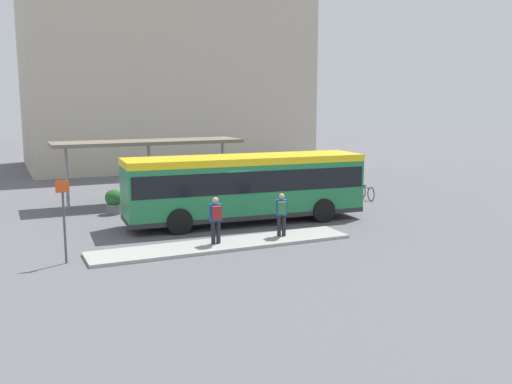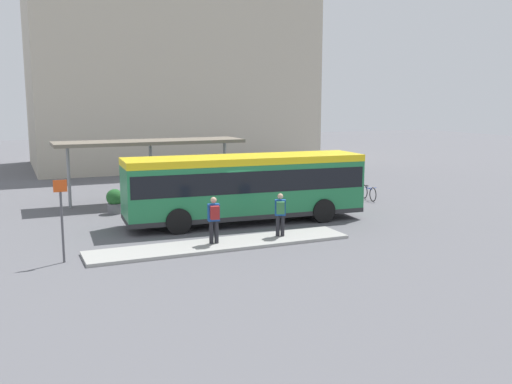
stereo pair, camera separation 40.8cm
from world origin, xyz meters
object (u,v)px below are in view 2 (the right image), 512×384
Objects in this scene: bicycle_black at (354,191)px; platform_sign at (62,217)px; potted_planter_far_side at (227,191)px; city_bus at (245,184)px; pedestrian_waiting at (280,212)px; potted_planter_near_shelter at (115,201)px; pedestrian_companion at (214,217)px; bicycle_orange at (348,189)px; bicycle_blue at (369,193)px.

bicycle_black is 0.63× the size of platform_sign.
bicycle_black is at bearing -7.35° from potted_planter_far_side.
city_bus is at bearing 22.88° from platform_sign.
potted_planter_near_shelter is at bearing 56.08° from pedestrian_waiting.
pedestrian_waiting is 0.97× the size of pedestrian_companion.
potted_planter_near_shelter is 0.89× the size of potted_planter_far_side.
bicycle_orange is at bearing 31.54° from city_bus.
city_bus is at bearing -41.29° from potted_planter_near_shelter.
pedestrian_companion is 1.47× the size of potted_planter_near_shelter.
potted_planter_near_shelter is at bearing 68.45° from platform_sign.
city_bus reaches higher than potted_planter_far_side.
potted_planter_far_side is (5.76, 0.03, 0.08)m from potted_planter_near_shelter.
pedestrian_waiting is at bearing -50.62° from bicycle_black.
potted_planter_far_side is at bearing -87.20° from bicycle_orange.
pedestrian_companion is 0.62× the size of platform_sign.
potted_planter_near_shelter is (-2.26, 7.83, -0.51)m from pedestrian_companion.
platform_sign is (-3.06, -7.74, 0.94)m from potted_planter_near_shelter.
pedestrian_waiting is 1.42× the size of potted_planter_near_shelter.
city_bus is 9.29m from bicycle_orange.
city_bus reaches higher than pedestrian_waiting.
pedestrian_waiting is 1.27× the size of potted_planter_far_side.
bicycle_black is 17.43m from platform_sign.
city_bus reaches higher than bicycle_blue.
bicycle_black is 0.84m from bicycle_orange.
pedestrian_waiting reaches higher than potted_planter_far_side.
pedestrian_companion is 8.16m from potted_planter_near_shelter.
city_bus is at bearing 24.07° from pedestrian_waiting.
potted_planter_near_shelter is at bearing -86.76° from bicycle_orange.
city_bus is 6.32× the size of pedestrian_waiting.
pedestrian_companion is 13.35m from bicycle_orange.
bicycle_black is 12.96m from potted_planter_near_shelter.
bicycle_orange is (-0.25, 1.65, -0.03)m from bicycle_blue.
bicycle_black is (7.97, 3.46, -1.36)m from city_bus.
platform_sign is at bearing 96.76° from pedestrian_companion.
bicycle_blue is (8.33, 6.06, -0.70)m from pedestrian_waiting.
pedestrian_waiting is 8.07m from platform_sign.
city_bus is at bearing -58.66° from bicycle_orange.
potted_planter_near_shelter is at bearing -95.58° from bicycle_black.
bicycle_black is at bearing -3.97° from potted_planter_near_shelter.
potted_planter_near_shelter is at bearing -89.06° from bicycle_blue.
potted_planter_far_side is at bearing 83.35° from city_bus.
platform_sign is at bearing -153.37° from city_bus.
city_bus is 6.70m from potted_planter_near_shelter.
pedestrian_waiting is at bearing -57.27° from potted_planter_near_shelter.
pedestrian_waiting reaches higher than bicycle_orange.
platform_sign is (-15.99, -6.84, 1.18)m from bicycle_black.
platform_sign is (-8.06, 0.05, 0.47)m from pedestrian_waiting.
pedestrian_companion is at bearing -50.84° from bicycle_orange.
potted_planter_far_side reaches higher than bicycle_blue.
bicycle_blue is at bearing 20.15° from platform_sign.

